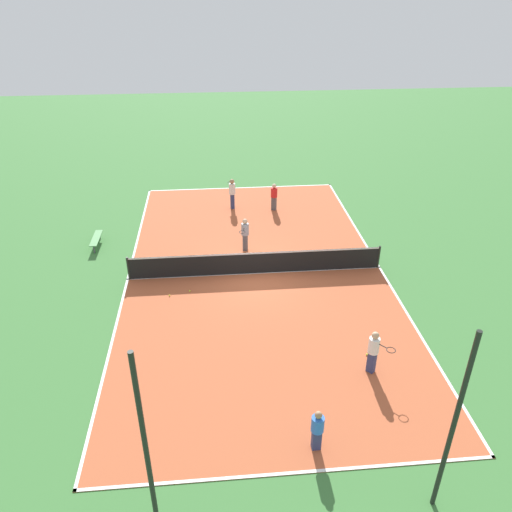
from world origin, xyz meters
name	(u,v)px	position (x,y,z in m)	size (l,w,h in m)	color
ground_plane	(256,273)	(0.00, 0.00, 0.00)	(80.00, 80.00, 0.00)	#3D7538
court_surface	(256,273)	(0.00, 0.00, 0.01)	(11.44, 20.79, 0.02)	#B75633
tennis_net	(256,262)	(0.00, 0.00, 0.58)	(11.24, 0.10, 1.09)	black
bench	(96,239)	(7.57, -3.32, 0.39)	(0.36, 1.73, 0.45)	#4C8C4C
player_baseline_gray	(245,232)	(0.32, -2.20, 0.97)	(0.58, 0.99, 1.66)	#4C4C51
player_near_white	(374,349)	(-3.27, 6.68, 0.96)	(0.87, 0.91, 1.64)	navy
player_coach_red	(274,195)	(-1.64, -6.83, 0.90)	(0.49, 0.49, 1.55)	#4C4C51
player_far_white	(232,192)	(0.69, -7.25, 1.04)	(0.44, 0.97, 1.76)	navy
player_near_blue	(317,428)	(-0.82, 9.59, 0.80)	(0.38, 0.38, 1.40)	navy
tennis_ball_far_baseline	(170,295)	(3.75, 1.50, 0.06)	(0.07, 0.07, 0.07)	#CCE033
tennis_ball_left_sideline	(367,355)	(-3.37, 5.88, 0.06)	(0.07, 0.07, 0.07)	#CCE033
tennis_ball_near_net	(190,291)	(2.92, 1.24, 0.06)	(0.07, 0.07, 0.07)	#CCE033
fence_post_back_left	(453,427)	(-3.44, 11.51, 2.73)	(0.12, 0.12, 5.47)	black
fence_post_back_right	(146,450)	(3.44, 11.51, 2.73)	(0.12, 0.12, 5.47)	black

